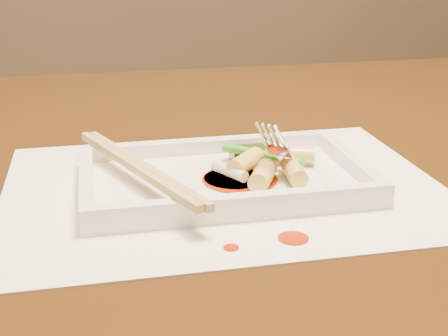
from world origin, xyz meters
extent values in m
cube|color=black|center=(0.00, 0.00, 0.73)|extent=(1.40, 0.90, 0.04)
cube|color=white|center=(0.03, -0.09, 0.75)|extent=(0.40, 0.30, 0.00)
cylinder|color=#A22104|center=(0.06, -0.21, 0.75)|extent=(0.02, 0.02, 0.00)
cylinder|color=#A22104|center=(0.01, -0.21, 0.75)|extent=(0.01, 0.01, 0.00)
cube|color=white|center=(0.03, -0.09, 0.76)|extent=(0.26, 0.16, 0.01)
cube|color=white|center=(0.03, -0.02, 0.77)|extent=(0.26, 0.01, 0.01)
cube|color=white|center=(0.03, -0.17, 0.77)|extent=(0.26, 0.01, 0.01)
cube|color=white|center=(-0.09, -0.09, 0.77)|extent=(0.01, 0.14, 0.01)
cube|color=white|center=(0.16, -0.09, 0.77)|extent=(0.01, 0.14, 0.01)
cube|color=black|center=(0.07, -0.05, 0.77)|extent=(0.04, 0.03, 0.01)
cylinder|color=#EAEACC|center=(0.04, -0.11, 0.77)|extent=(0.03, 0.04, 0.01)
cylinder|color=#289117|center=(0.08, -0.07, 0.77)|extent=(0.07, 0.06, 0.01)
cube|color=tan|center=(-0.05, -0.09, 0.78)|extent=(0.09, 0.21, 0.01)
cube|color=tan|center=(-0.04, -0.09, 0.78)|extent=(0.09, 0.21, 0.01)
cylinder|color=#A22104|center=(0.04, -0.10, 0.76)|extent=(0.06, 0.06, 0.00)
cylinder|color=#A22104|center=(0.05, -0.10, 0.76)|extent=(0.07, 0.07, 0.00)
cylinder|color=#F5E172|center=(0.06, -0.12, 0.77)|extent=(0.04, 0.05, 0.02)
cylinder|color=#F5E172|center=(0.11, -0.07, 0.77)|extent=(0.05, 0.03, 0.02)
cylinder|color=#F5E172|center=(0.05, -0.10, 0.78)|extent=(0.04, 0.04, 0.02)
cylinder|color=#F5E172|center=(0.09, -0.11, 0.77)|extent=(0.02, 0.05, 0.02)
camera|label=1|loc=(-0.08, -0.62, 0.97)|focal=50.00mm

